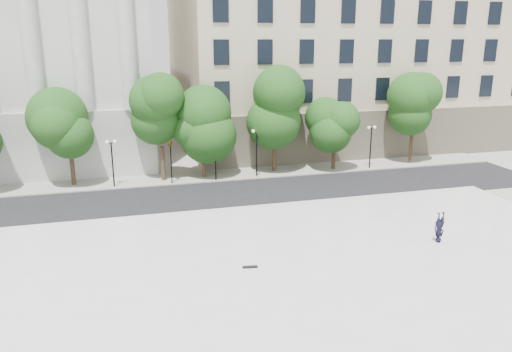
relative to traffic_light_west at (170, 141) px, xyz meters
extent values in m
plane|color=#AAA8A1|center=(1.15, -22.30, -3.76)|extent=(160.00, 160.00, 0.00)
cube|color=white|center=(1.15, -19.30, -3.54)|extent=(44.00, 22.00, 0.45)
cube|color=black|center=(1.15, -4.30, -3.75)|extent=(60.00, 8.00, 0.02)
cube|color=#A6A299|center=(1.15, 1.70, -3.70)|extent=(60.00, 4.00, 0.12)
cube|color=beige|center=(21.15, 16.70, 6.74)|extent=(36.00, 26.00, 21.00)
cylinder|color=black|center=(0.00, 0.00, -2.01)|extent=(0.10, 0.10, 3.50)
imported|color=black|center=(0.00, 0.00, 0.12)|extent=(0.69, 1.94, 0.76)
cylinder|color=black|center=(3.75, 0.00, -2.01)|extent=(0.10, 0.10, 3.50)
imported|color=black|center=(3.75, 0.00, 0.08)|extent=(0.78, 1.74, 0.69)
imported|color=black|center=(13.57, -17.51, -3.06)|extent=(0.70, 1.83, 0.49)
cube|color=black|center=(2.16, -17.90, -3.27)|extent=(0.80, 0.31, 0.08)
cylinder|color=#382619|center=(-7.94, 1.77, -2.55)|extent=(0.36, 0.36, 2.42)
sphere|color=#1D4112|center=(-7.94, 1.77, 0.73)|extent=(4.08, 4.08, 4.08)
cylinder|color=#382619|center=(-0.59, 1.17, -2.24)|extent=(0.36, 0.36, 3.05)
sphere|color=#1D4112|center=(-0.59, 1.17, 1.90)|extent=(4.47, 4.47, 4.47)
cylinder|color=#382619|center=(2.93, 1.25, -2.57)|extent=(0.36, 0.36, 2.38)
sphere|color=#1D4112|center=(2.93, 1.25, 0.67)|extent=(4.15, 4.15, 4.15)
cylinder|color=#382619|center=(9.53, 1.72, -2.29)|extent=(0.36, 0.36, 2.95)
sphere|color=#1D4112|center=(9.53, 1.72, 1.71)|extent=(4.08, 4.08, 4.08)
cylinder|color=#382619|center=(15.06, 0.94, -2.57)|extent=(0.36, 0.36, 2.39)
sphere|color=#1D4112|center=(15.06, 0.94, 0.68)|extent=(3.45, 3.45, 3.45)
cylinder|color=#382619|center=(23.24, 1.11, -2.34)|extent=(0.36, 0.36, 2.84)
sphere|color=#1D4112|center=(23.24, 1.11, 1.52)|extent=(3.77, 3.77, 3.77)
cylinder|color=black|center=(-4.69, 0.30, -1.88)|extent=(0.12, 0.12, 3.77)
cube|color=black|center=(-4.69, 0.30, 0.01)|extent=(0.60, 0.06, 0.06)
sphere|color=white|center=(-4.99, 0.30, 0.11)|extent=(0.28, 0.28, 0.28)
sphere|color=white|center=(-4.39, 0.30, 0.11)|extent=(0.28, 0.28, 0.28)
cylinder|color=black|center=(7.46, 0.30, -1.73)|extent=(0.12, 0.12, 4.07)
cube|color=black|center=(7.46, 0.30, 0.30)|extent=(0.60, 0.06, 0.06)
sphere|color=white|center=(7.16, 0.30, 0.40)|extent=(0.28, 0.28, 0.28)
sphere|color=white|center=(7.76, 0.30, 0.40)|extent=(0.28, 0.28, 0.28)
cylinder|color=black|center=(18.46, 0.30, -1.82)|extent=(0.12, 0.12, 3.88)
cube|color=black|center=(18.46, 0.30, 0.12)|extent=(0.60, 0.06, 0.06)
sphere|color=white|center=(18.16, 0.30, 0.22)|extent=(0.28, 0.28, 0.28)
sphere|color=white|center=(18.76, 0.30, 0.22)|extent=(0.28, 0.28, 0.28)
camera|label=1|loc=(-3.71, -40.73, 8.13)|focal=35.00mm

